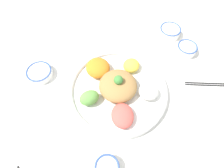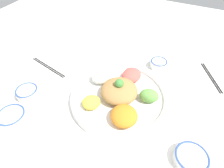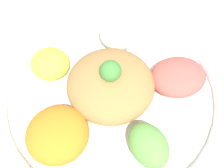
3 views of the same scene
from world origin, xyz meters
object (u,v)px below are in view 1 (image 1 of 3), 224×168
object	(u,v)px
chopsticks_pair_near	(214,84)
salad_platter	(117,88)
rice_bowl_plain	(170,31)
rice_bowl_blue	(107,167)
sauce_bowl_dark	(187,49)
sauce_bowl_red	(40,73)

from	to	relation	value
chopsticks_pair_near	salad_platter	bearing A→B (deg)	7.10
salad_platter	chopsticks_pair_near	world-z (taller)	salad_platter
rice_bowl_plain	rice_bowl_blue	bearing A→B (deg)	53.87
rice_bowl_blue	rice_bowl_plain	bearing A→B (deg)	-126.13
salad_platter	sauce_bowl_dark	bearing A→B (deg)	-156.87
sauce_bowl_red	chopsticks_pair_near	distance (m)	0.75
rice_bowl_blue	chopsticks_pair_near	world-z (taller)	rice_bowl_blue
rice_bowl_blue	rice_bowl_plain	world-z (taller)	rice_bowl_plain
salad_platter	sauce_bowl_red	size ratio (longest dim) A/B	3.72
salad_platter	chopsticks_pair_near	size ratio (longest dim) A/B	1.70
sauce_bowl_red	rice_bowl_plain	xyz separation A→B (m)	(-0.64, -0.14, 0.01)
salad_platter	sauce_bowl_red	world-z (taller)	salad_platter
sauce_bowl_dark	chopsticks_pair_near	world-z (taller)	sauce_bowl_dark
salad_platter	chopsticks_pair_near	xyz separation A→B (m)	(-0.41, 0.04, -0.02)
rice_bowl_blue	salad_platter	bearing A→B (deg)	-107.37
sauce_bowl_red	rice_bowl_plain	size ratio (longest dim) A/B	1.05
chopsticks_pair_near	sauce_bowl_red	bearing A→B (deg)	-1.30
sauce_bowl_dark	chopsticks_pair_near	size ratio (longest dim) A/B	0.39
salad_platter	sauce_bowl_dark	distance (m)	0.39
sauce_bowl_red	chopsticks_pair_near	world-z (taller)	sauce_bowl_red
salad_platter	rice_bowl_blue	bearing A→B (deg)	72.63
salad_platter	sauce_bowl_dark	size ratio (longest dim) A/B	4.39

